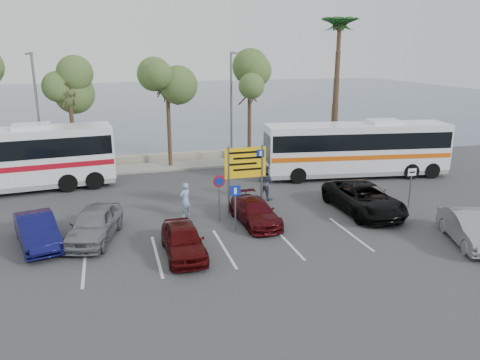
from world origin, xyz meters
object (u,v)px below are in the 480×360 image
object	(u,v)px
direction_sign	(245,168)
street_lamp_right	(232,103)
coach_bus_right	(356,151)
street_lamp_left	(37,109)
car_silver_a	(94,224)
car_red	(183,240)
pedestrian_near	(185,200)
car_maroon	(255,212)
car_silver_b	(471,229)
coach_bus_left	(0,162)
pedestrian_far	(265,182)
suv_black	(364,198)
car_blue	(37,231)

from	to	relation	value
direction_sign	street_lamp_right	bearing A→B (deg)	79.06
direction_sign	coach_bus_right	xyz separation A→B (m)	(9.19, 4.91, -0.67)
street_lamp_left	car_silver_a	xyz separation A→B (m)	(3.40, -12.02, -3.84)
direction_sign	car_red	distance (m)	6.22
car_red	pedestrian_near	xyz separation A→B (m)	(0.85, 4.60, 0.23)
street_lamp_left	car_maroon	distance (m)	16.78
street_lamp_right	direction_sign	xyz separation A→B (m)	(-2.00, -10.32, -2.17)
car_silver_b	pedestrian_near	distance (m)	13.45
car_silver_a	car_silver_b	bearing A→B (deg)	-1.38
car_maroon	coach_bus_left	bearing A→B (deg)	141.59
street_lamp_right	car_silver_a	xyz separation A→B (m)	(-9.60, -12.02, -3.84)
car_red	pedestrian_far	distance (m)	8.51
street_lamp_left	pedestrian_far	xyz separation A→B (m)	(12.72, -8.45, -3.60)
street_lamp_left	street_lamp_right	distance (m)	13.00
coach_bus_left	pedestrian_near	distance (m)	12.19
suv_black	car_red	bearing A→B (deg)	-164.88
street_lamp_left	car_maroon	world-z (taller)	street_lamp_left
street_lamp_right	pedestrian_near	world-z (taller)	street_lamp_right
car_silver_a	car_maroon	distance (m)	7.60
coach_bus_left	street_lamp_left	bearing A→B (deg)	56.48
street_lamp_right	coach_bus_right	size ratio (longest dim) A/B	0.64
street_lamp_right	car_red	bearing A→B (deg)	-112.15
street_lamp_right	direction_sign	size ratio (longest dim) A/B	2.23
coach_bus_left	pedestrian_far	bearing A→B (deg)	-20.26
pedestrian_near	coach_bus_left	bearing A→B (deg)	-64.99
street_lamp_right	car_silver_a	world-z (taller)	street_lamp_right
direction_sign	pedestrian_far	bearing A→B (deg)	47.37
street_lamp_right	coach_bus_left	bearing A→B (deg)	-168.62
car_silver_b	pedestrian_far	bearing A→B (deg)	146.51
coach_bus_right	pedestrian_far	xyz separation A→B (m)	(-7.47, -3.04, -0.76)
car_red	car_silver_b	bearing A→B (deg)	-10.38
direction_sign	car_blue	bearing A→B (deg)	-170.37
car_maroon	suv_black	bearing A→B (deg)	-3.72
suv_black	car_maroon	bearing A→B (deg)	179.90
street_lamp_right	car_blue	bearing A→B (deg)	-134.95
direction_sign	car_blue	xyz separation A→B (m)	(-10.00, -1.70, -1.73)
street_lamp_right	car_silver_a	size ratio (longest dim) A/B	1.80
car_red	car_maroon	bearing A→B (deg)	34.26
street_lamp_right	coach_bus_left	world-z (taller)	street_lamp_right
car_red	suv_black	world-z (taller)	suv_black
car_silver_b	coach_bus_right	bearing A→B (deg)	104.67
car_maroon	car_silver_b	xyz separation A→B (m)	(8.40, -5.00, 0.11)
car_maroon	suv_black	size ratio (longest dim) A/B	0.75
coach_bus_left	pedestrian_near	size ratio (longest dim) A/B	7.28
car_maroon	pedestrian_far	world-z (taller)	pedestrian_far
street_lamp_right	pedestrian_far	world-z (taller)	street_lamp_right
street_lamp_right	suv_black	distance (m)	13.23
car_blue	coach_bus_left	bearing A→B (deg)	93.27
direction_sign	car_maroon	distance (m)	2.50
car_blue	pedestrian_far	xyz separation A→B (m)	(11.72, 3.57, 0.30)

